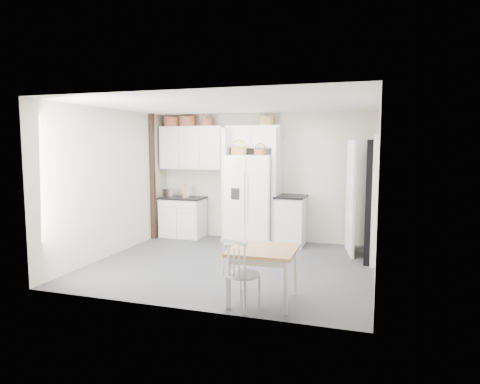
% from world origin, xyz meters
% --- Properties ---
extents(floor, '(4.50, 4.50, 0.00)m').
position_xyz_m(floor, '(0.00, 0.00, 0.00)').
color(floor, '#4A4A4D').
rests_on(floor, ground).
extents(ceiling, '(4.50, 4.50, 0.00)m').
position_xyz_m(ceiling, '(0.00, 0.00, 2.60)').
color(ceiling, white).
rests_on(ceiling, wall_back).
extents(wall_back, '(4.50, 0.00, 4.50)m').
position_xyz_m(wall_back, '(0.00, 2.00, 1.30)').
color(wall_back, beige).
rests_on(wall_back, floor).
extents(wall_left, '(0.00, 4.00, 4.00)m').
position_xyz_m(wall_left, '(-2.25, 0.00, 1.30)').
color(wall_left, beige).
rests_on(wall_left, floor).
extents(wall_right, '(0.00, 4.00, 4.00)m').
position_xyz_m(wall_right, '(2.25, 0.00, 1.30)').
color(wall_right, beige).
rests_on(wall_right, floor).
extents(refrigerator, '(0.91, 0.73, 1.76)m').
position_xyz_m(refrigerator, '(-0.15, 1.65, 0.88)').
color(refrigerator, white).
rests_on(refrigerator, floor).
extents(base_cab_left, '(0.88, 0.56, 0.82)m').
position_xyz_m(base_cab_left, '(-1.69, 1.70, 0.41)').
color(base_cab_left, silver).
rests_on(base_cab_left, floor).
extents(base_cab_right, '(0.53, 0.64, 0.93)m').
position_xyz_m(base_cab_right, '(0.65, 1.70, 0.47)').
color(base_cab_right, silver).
rests_on(base_cab_right, floor).
extents(dining_table, '(0.84, 0.84, 0.68)m').
position_xyz_m(dining_table, '(0.91, -1.45, 0.34)').
color(dining_table, brown).
rests_on(dining_table, floor).
extents(windsor_chair, '(0.51, 0.49, 0.84)m').
position_xyz_m(windsor_chair, '(0.73, -1.75, 0.42)').
color(windsor_chair, silver).
rests_on(windsor_chair, floor).
extents(counter_left, '(0.92, 0.60, 0.04)m').
position_xyz_m(counter_left, '(-1.69, 1.70, 0.84)').
color(counter_left, black).
rests_on(counter_left, base_cab_left).
extents(counter_right, '(0.57, 0.68, 0.04)m').
position_xyz_m(counter_right, '(0.65, 1.70, 0.96)').
color(counter_right, black).
rests_on(counter_right, base_cab_right).
extents(toaster, '(0.26, 0.17, 0.17)m').
position_xyz_m(toaster, '(-1.98, 1.65, 0.94)').
color(toaster, silver).
rests_on(toaster, counter_left).
extents(cookbook_red, '(0.06, 0.18, 0.26)m').
position_xyz_m(cookbook_red, '(-1.59, 1.62, 0.99)').
color(cookbook_red, '#AA3720').
rests_on(cookbook_red, counter_left).
extents(cookbook_cream, '(0.06, 0.18, 0.26)m').
position_xyz_m(cookbook_cream, '(-1.58, 1.62, 0.99)').
color(cookbook_cream, '#F4E1C3').
rests_on(cookbook_cream, counter_left).
extents(basket_upper_a, '(0.34, 0.34, 0.19)m').
position_xyz_m(basket_upper_a, '(-1.98, 1.83, 2.45)').
color(basket_upper_a, brown).
rests_on(basket_upper_a, upper_cabinet).
extents(basket_upper_b, '(0.36, 0.36, 0.21)m').
position_xyz_m(basket_upper_b, '(-1.61, 1.83, 2.45)').
color(basket_upper_b, brown).
rests_on(basket_upper_b, upper_cabinet).
extents(basket_upper_c, '(0.27, 0.27, 0.15)m').
position_xyz_m(basket_upper_c, '(-1.17, 1.83, 2.43)').
color(basket_upper_c, brown).
rests_on(basket_upper_c, upper_cabinet).
extents(basket_bridge_b, '(0.30, 0.30, 0.17)m').
position_xyz_m(basket_bridge_b, '(0.10, 1.83, 2.44)').
color(basket_bridge_b, olive).
rests_on(basket_bridge_b, bridge_cabinet).
extents(basket_fridge_a, '(0.31, 0.31, 0.16)m').
position_xyz_m(basket_fridge_a, '(-0.38, 1.55, 1.85)').
color(basket_fridge_a, olive).
rests_on(basket_fridge_a, refrigerator).
extents(basket_fridge_b, '(0.23, 0.23, 0.13)m').
position_xyz_m(basket_fridge_b, '(0.05, 1.55, 1.83)').
color(basket_fridge_b, brown).
rests_on(basket_fridge_b, refrigerator).
extents(upper_cabinet, '(1.40, 0.34, 0.90)m').
position_xyz_m(upper_cabinet, '(-1.50, 1.83, 1.90)').
color(upper_cabinet, silver).
rests_on(upper_cabinet, wall_back).
extents(bridge_cabinet, '(1.12, 0.34, 0.45)m').
position_xyz_m(bridge_cabinet, '(-0.15, 1.83, 2.12)').
color(bridge_cabinet, silver).
rests_on(bridge_cabinet, wall_back).
extents(fridge_panel_left, '(0.08, 0.60, 2.30)m').
position_xyz_m(fridge_panel_left, '(-0.66, 1.70, 1.15)').
color(fridge_panel_left, silver).
rests_on(fridge_panel_left, floor).
extents(fridge_panel_right, '(0.08, 0.60, 2.30)m').
position_xyz_m(fridge_panel_right, '(0.36, 1.70, 1.15)').
color(fridge_panel_right, silver).
rests_on(fridge_panel_right, floor).
extents(trim_post, '(0.09, 0.09, 2.60)m').
position_xyz_m(trim_post, '(-2.20, 1.35, 1.30)').
color(trim_post, black).
rests_on(trim_post, floor).
extents(doorway_void, '(0.18, 0.85, 2.05)m').
position_xyz_m(doorway_void, '(2.16, 1.00, 1.02)').
color(doorway_void, black).
rests_on(doorway_void, floor).
extents(door_slab, '(0.21, 0.79, 2.05)m').
position_xyz_m(door_slab, '(1.80, 1.33, 1.02)').
color(door_slab, white).
rests_on(door_slab, floor).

